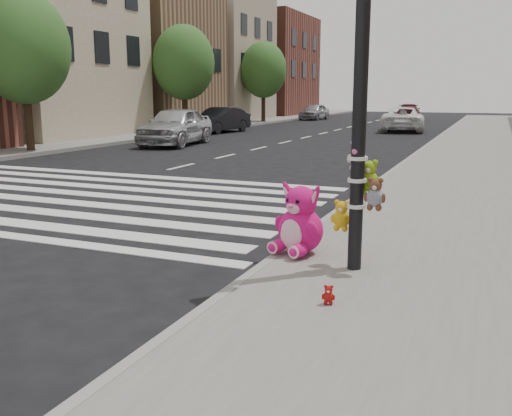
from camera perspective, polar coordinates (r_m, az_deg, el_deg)
The scene contains 19 objects.
ground at distance 6.47m, azimuth -17.67°, elevation -8.70°, with size 120.00×120.00×0.00m, color black.
sidewalk_far at distance 30.25m, azimuth -12.78°, elevation 7.28°, with size 6.00×80.00×0.14m, color slate.
curb_edge at distance 14.93m, azimuth 13.04°, elevation 3.14°, with size 0.12×80.00×0.15m, color gray.
crosswalk at distance 13.14m, azimuth -18.06°, elevation 1.47°, with size 11.00×6.00×0.01m, color silver, non-canonical shape.
bld_far_b at distance 29.28m, azimuth -20.19°, elevation 17.40°, with size 6.00×8.00×11.00m, color beige.
bld_far_c at distance 36.32m, azimuth -10.08°, elevation 14.26°, with size 6.00×8.00×8.00m, color #8C6D4B.
bld_far_d at distance 44.21m, azimuth -3.59°, elevation 15.20°, with size 6.00×8.00×10.00m, color tan.
bld_far_e at distance 54.26m, azimuth 1.73°, elevation 14.01°, with size 6.00×10.00×9.00m, color brown.
signal_pole at distance 6.55m, azimuth 10.42°, elevation 7.98°, with size 0.68×0.50×4.00m.
tree_far_a at distance 21.82m, azimuth -22.27°, elevation 14.59°, with size 3.20×3.20×5.44m.
tree_far_b at distance 30.66m, azimuth -7.24°, elevation 14.22°, with size 3.20×3.20×5.44m.
tree_far_c at distance 40.56m, azimuth 0.75°, elevation 13.63°, with size 3.20×3.20×5.44m.
pink_bunny at distance 7.29m, azimuth 4.35°, elevation -1.64°, with size 0.74×0.81×0.93m.
red_teddy at distance 5.65m, azimuth 7.26°, elevation -8.60°, with size 0.14×0.09×0.20m, color #A91310, non-canonical shape.
car_silver_far at distance 24.00m, azimuth -8.02°, elevation 8.14°, with size 1.87×4.65×1.59m, color silver.
car_dark_far at distance 31.16m, azimuth -3.62°, elevation 8.77°, with size 1.43×4.11×1.35m, color black.
car_white_near at distance 33.12m, azimuth 14.48°, elevation 8.59°, with size 2.23×4.83×1.34m, color white.
car_maroon_near at distance 47.75m, azimuth 15.02°, elevation 9.30°, with size 1.72×4.23×1.23m, color #56181F.
car_silver_deep at distance 45.70m, azimuth 5.85°, elevation 9.57°, with size 1.51×3.75×1.28m, color #ABABB0.
Camera 1 is at (4.02, -4.57, 2.18)m, focal length 40.00 mm.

